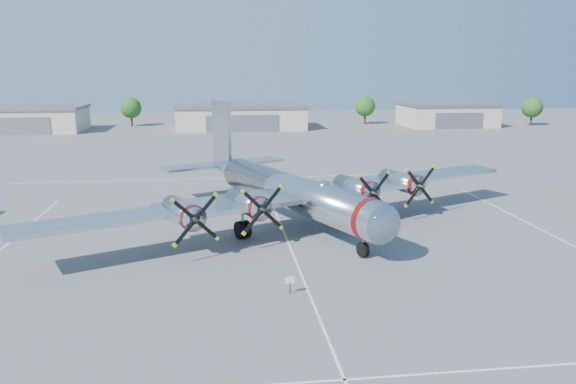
{
  "coord_description": "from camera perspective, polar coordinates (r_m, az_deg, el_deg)",
  "views": [
    {
      "loc": [
        -5.35,
        -44.12,
        13.71
      ],
      "look_at": [
        0.5,
        2.2,
        3.2
      ],
      "focal_mm": 35.0,
      "sensor_mm": 36.0,
      "label": 1
    }
  ],
  "objects": [
    {
      "name": "ground",
      "position": [
        46.51,
        -0.28,
        -4.46
      ],
      "size": [
        260.0,
        260.0,
        0.0
      ],
      "primitive_type": "plane",
      "color": "#5D5D60",
      "rests_on": "ground"
    },
    {
      "name": "parking_lines",
      "position": [
        44.85,
        -0.01,
        -5.11
      ],
      "size": [
        60.0,
        50.08,
        0.01
      ],
      "color": "silver",
      "rests_on": "ground"
    },
    {
      "name": "hangar_west",
      "position": [
        132.63,
        -24.75,
        6.78
      ],
      "size": [
        22.6,
        14.6,
        5.4
      ],
      "color": "#BFB198",
      "rests_on": "ground"
    },
    {
      "name": "hangar_center",
      "position": [
        126.67,
        -4.8,
        7.67
      ],
      "size": [
        28.6,
        14.6,
        5.4
      ],
      "color": "#BFB198",
      "rests_on": "ground"
    },
    {
      "name": "hangar_east",
      "position": [
        137.35,
        15.82,
        7.62
      ],
      "size": [
        20.6,
        14.6,
        5.4
      ],
      "color": "#BFB198",
      "rests_on": "ground"
    },
    {
      "name": "tree_west",
      "position": [
        135.88,
        -15.66,
        8.22
      ],
      "size": [
        4.8,
        4.8,
        6.64
      ],
      "color": "#382619",
      "rests_on": "ground"
    },
    {
      "name": "tree_east",
      "position": [
        137.1,
        7.85,
        8.6
      ],
      "size": [
        4.8,
        4.8,
        6.64
      ],
      "color": "#382619",
      "rests_on": "ground"
    },
    {
      "name": "tree_far_east",
      "position": [
        144.48,
        23.56,
        7.88
      ],
      "size": [
        4.8,
        4.8,
        6.64
      ],
      "color": "#382619",
      "rests_on": "ground"
    },
    {
      "name": "main_bomber_b29",
      "position": [
        50.19,
        -0.13,
        -3.17
      ],
      "size": [
        54.63,
        47.35,
        10.13
      ],
      "primitive_type": null,
      "rotation": [
        0.0,
        0.0,
        0.42
      ],
      "color": "silver",
      "rests_on": "ground"
    },
    {
      "name": "info_placard",
      "position": [
        34.75,
        0.21,
        -9.12
      ],
      "size": [
        0.6,
        0.09,
        1.14
      ],
      "rotation": [
        0.0,
        0.0,
        0.07
      ],
      "color": "black",
      "rests_on": "ground"
    }
  ]
}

